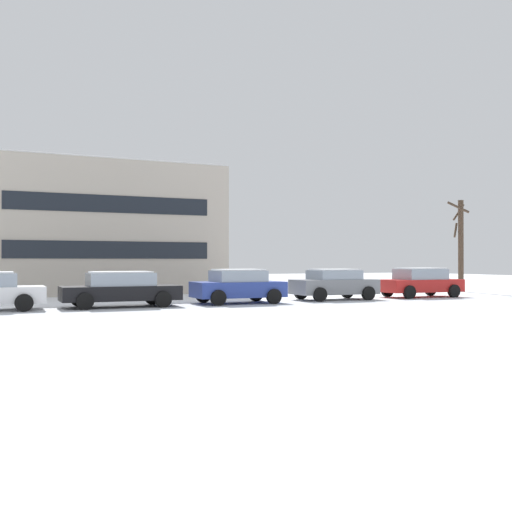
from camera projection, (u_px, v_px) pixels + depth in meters
name	position (u px, v px, depth m)	size (l,w,h in m)	color
ground_plane	(19.00, 341.00, 13.90)	(120.00, 120.00, 0.00)	white
road_surface	(10.00, 325.00, 17.24)	(80.00, 9.36, 0.00)	silver
parked_car_black	(121.00, 289.00, 23.97)	(4.60, 2.09, 1.40)	black
parked_car_blue	(238.00, 286.00, 26.06)	(3.87, 2.21, 1.46)	#283D93
parked_car_gray	(334.00, 284.00, 28.45)	(3.96, 2.12, 1.43)	slate
parked_car_red	(420.00, 282.00, 30.50)	(4.19, 2.07, 1.47)	red
tree_far_right	(461.00, 243.00, 35.90)	(1.37, 1.38, 5.38)	#423326
building_far_left	(91.00, 231.00, 36.92)	(13.13, 11.76, 7.23)	#B2A899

